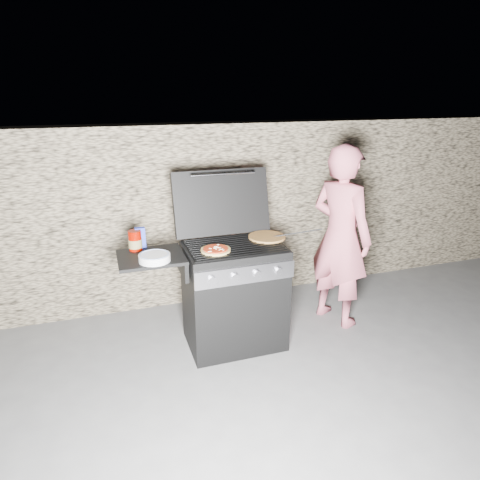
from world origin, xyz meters
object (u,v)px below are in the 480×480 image
object	(u,v)px
gas_grill	(206,300)
pizza_topped	(216,249)
person	(340,237)
sauce_jar	(135,240)

from	to	relation	value
gas_grill	pizza_topped	distance (m)	0.48
pizza_topped	person	xyz separation A→B (m)	(1.22, 0.18, -0.08)
pizza_topped	person	distance (m)	1.24
gas_grill	sauce_jar	world-z (taller)	sauce_jar
gas_grill	person	distance (m)	1.35
sauce_jar	person	world-z (taller)	person
pizza_topped	person	size ratio (longest dim) A/B	0.14
sauce_jar	person	xyz separation A→B (m)	(1.81, -0.07, -0.14)
person	pizza_topped	bearing A→B (deg)	75.17
pizza_topped	sauce_jar	bearing A→B (deg)	157.38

